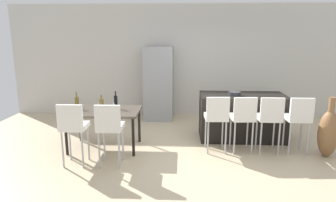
# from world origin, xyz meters

# --- Properties ---
(ground_plane) EXTENTS (10.00, 10.00, 0.00)m
(ground_plane) POSITION_xyz_m (0.00, 0.00, 0.00)
(ground_plane) COLOR #C6B28E
(back_wall) EXTENTS (10.00, 0.12, 2.90)m
(back_wall) POSITION_xyz_m (0.00, 2.63, 1.45)
(back_wall) COLOR beige
(back_wall) RESTS_ON ground_plane
(kitchen_island) EXTENTS (1.72, 0.87, 0.92)m
(kitchen_island) POSITION_xyz_m (0.77, 0.79, 0.46)
(kitchen_island) COLOR black
(kitchen_island) RESTS_ON ground_plane
(bar_chair_left) EXTENTS (0.42, 0.42, 1.05)m
(bar_chair_left) POSITION_xyz_m (0.15, -0.03, 0.70)
(bar_chair_left) COLOR white
(bar_chair_left) RESTS_ON ground_plane
(bar_chair_middle) EXTENTS (0.43, 0.43, 1.05)m
(bar_chair_middle) POSITION_xyz_m (0.62, -0.03, 0.70)
(bar_chair_middle) COLOR white
(bar_chair_middle) RESTS_ON ground_plane
(bar_chair_right) EXTENTS (0.40, 0.40, 1.05)m
(bar_chair_right) POSITION_xyz_m (1.09, -0.03, 0.70)
(bar_chair_right) COLOR white
(bar_chair_right) RESTS_ON ground_plane
(bar_chair_far) EXTENTS (0.40, 0.40, 1.05)m
(bar_chair_far) POSITION_xyz_m (1.60, -0.03, 0.70)
(bar_chair_far) COLOR white
(bar_chair_far) RESTS_ON ground_plane
(dining_table) EXTENTS (1.32, 0.85, 0.74)m
(dining_table) POSITION_xyz_m (-1.92, 0.07, 0.67)
(dining_table) COLOR #4C4238
(dining_table) RESTS_ON ground_plane
(dining_chair_near) EXTENTS (0.40, 0.40, 1.05)m
(dining_chair_near) POSITION_xyz_m (-2.22, -0.72, 0.70)
(dining_chair_near) COLOR white
(dining_chair_near) RESTS_ON ground_plane
(dining_chair_far) EXTENTS (0.40, 0.40, 1.05)m
(dining_chair_far) POSITION_xyz_m (-1.63, -0.72, 0.70)
(dining_chair_far) COLOR white
(dining_chair_far) RESTS_ON ground_plane
(wine_bottle_right) EXTENTS (0.08, 0.08, 0.28)m
(wine_bottle_right) POSITION_xyz_m (-1.98, 0.13, 0.85)
(wine_bottle_right) COLOR brown
(wine_bottle_right) RESTS_ON dining_table
(wine_bottle_inner) EXTENTS (0.07, 0.07, 0.34)m
(wine_bottle_inner) POSITION_xyz_m (-1.73, 0.23, 0.87)
(wine_bottle_inner) COLOR black
(wine_bottle_inner) RESTS_ON dining_table
(wine_bottle_middle) EXTENTS (0.07, 0.07, 0.30)m
(wine_bottle_middle) POSITION_xyz_m (-1.90, -0.17, 0.85)
(wine_bottle_middle) COLOR brown
(wine_bottle_middle) RESTS_ON dining_table
(wine_bottle_far) EXTENTS (0.07, 0.07, 0.32)m
(wine_bottle_far) POSITION_xyz_m (-2.46, 0.18, 0.86)
(wine_bottle_far) COLOR brown
(wine_bottle_far) RESTS_ON dining_table
(wine_glass_left) EXTENTS (0.07, 0.07, 0.17)m
(wine_glass_left) POSITION_xyz_m (-1.98, -0.00, 0.86)
(wine_glass_left) COLOR silver
(wine_glass_left) RESTS_ON dining_table
(wine_glass_near) EXTENTS (0.07, 0.07, 0.17)m
(wine_glass_near) POSITION_xyz_m (-1.72, 0.01, 0.86)
(wine_glass_near) COLOR silver
(wine_glass_near) RESTS_ON dining_table
(refrigerator) EXTENTS (0.72, 0.68, 1.84)m
(refrigerator) POSITION_xyz_m (-1.07, 2.19, 0.92)
(refrigerator) COLOR #939699
(refrigerator) RESTS_ON ground_plane
(fruit_bowl) EXTENTS (0.25, 0.25, 0.07)m
(fruit_bowl) POSITION_xyz_m (0.59, 0.72, 0.96)
(fruit_bowl) COLOR #333338
(fruit_bowl) RESTS_ON kitchen_island
(floor_vase) EXTENTS (0.34, 0.34, 1.07)m
(floor_vase) POSITION_xyz_m (2.08, -0.15, 0.43)
(floor_vase) COLOR brown
(floor_vase) RESTS_ON ground_plane
(potted_plant) EXTENTS (0.45, 0.45, 0.65)m
(potted_plant) POSITION_xyz_m (1.72, 2.18, 0.39)
(potted_plant) COLOR beige
(potted_plant) RESTS_ON ground_plane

